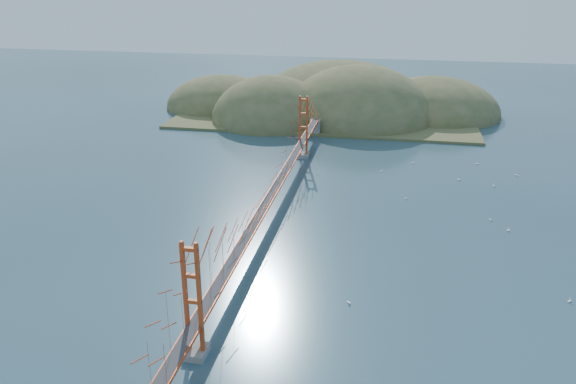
# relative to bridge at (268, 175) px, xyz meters

# --- Properties ---
(ground) EXTENTS (320.00, 320.00, 0.00)m
(ground) POSITION_rel_bridge_xyz_m (0.00, -0.18, -7.01)
(ground) COLOR #2C4A58
(ground) RESTS_ON ground
(bridge) EXTENTS (2.20, 94.40, 12.00)m
(bridge) POSITION_rel_bridge_xyz_m (0.00, 0.00, 0.00)
(bridge) COLOR gray
(bridge) RESTS_ON ground
(far_headlands) EXTENTS (84.00, 58.00, 25.00)m
(far_headlands) POSITION_rel_bridge_xyz_m (2.21, 68.33, -7.01)
(far_headlands) COLOR olive
(far_headlands) RESTS_ON ground
(sailboat_7) EXTENTS (0.53, 0.53, 0.56)m
(sailboat_7) POSITION_rel_bridge_xyz_m (19.10, 12.28, -6.87)
(sailboat_7) COLOR white
(sailboat_7) RESTS_ON ground
(sailboat_17) EXTENTS (0.66, 0.62, 0.74)m
(sailboat_17) POSITION_rel_bridge_xyz_m (37.94, 26.59, -6.85)
(sailboat_17) COLOR white
(sailboat_17) RESTS_ON ground
(sailboat_14) EXTENTS (0.65, 0.65, 0.68)m
(sailboat_14) POSITION_rel_bridge_xyz_m (32.84, 3.11, -6.86)
(sailboat_14) COLOR white
(sailboat_14) RESTS_ON ground
(sailboat_6) EXTENTS (0.63, 0.63, 0.66)m
(sailboat_6) POSITION_rel_bridge_xyz_m (13.04, -18.81, -6.86)
(sailboat_6) COLOR white
(sailboat_6) RESTS_ON ground
(sailboat_8) EXTENTS (0.64, 0.61, 0.72)m
(sailboat_8) POSITION_rel_bridge_xyz_m (31.97, 31.66, -6.85)
(sailboat_8) COLOR white
(sailboat_8) RESTS_ON ground
(sailboat_13) EXTENTS (0.65, 0.65, 0.68)m
(sailboat_13) POSITION_rel_bridge_xyz_m (36.31, -14.08, -6.86)
(sailboat_13) COLOR white
(sailboat_13) RESTS_ON ground
(sailboat_1) EXTENTS (0.58, 0.58, 0.64)m
(sailboat_1) POSITION_rel_bridge_xyz_m (30.91, 6.36, -6.86)
(sailboat_1) COLOR white
(sailboat_1) RESTS_ON ground
(sailboat_12) EXTENTS (0.56, 0.53, 0.63)m
(sailboat_12) POSITION_rel_bridge_xyz_m (14.99, 24.32, -6.86)
(sailboat_12) COLOR white
(sailboat_12) RESTS_ON ground
(sailboat_3) EXTENTS (0.55, 0.45, 0.65)m
(sailboat_3) POSITION_rel_bridge_xyz_m (20.49, 30.08, -6.86)
(sailboat_3) COLOR white
(sailboat_3) RESTS_ON ground
(sailboat_15) EXTENTS (0.64, 0.64, 0.70)m
(sailboat_15) POSITION_rel_bridge_xyz_m (27.99, 22.41, -6.86)
(sailboat_15) COLOR white
(sailboat_15) RESTS_ON ground
(sailboat_4) EXTENTS (0.50, 0.55, 0.63)m
(sailboat_4) POSITION_rel_bridge_xyz_m (33.34, 20.44, -6.86)
(sailboat_4) COLOR white
(sailboat_4) RESTS_ON ground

